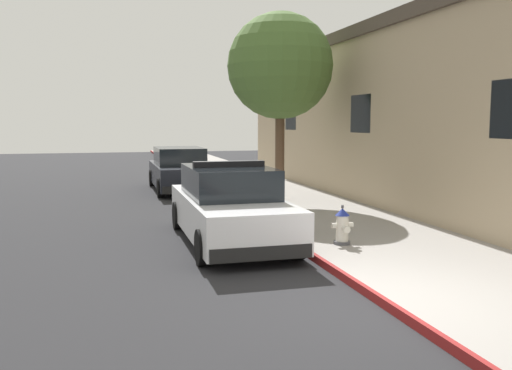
# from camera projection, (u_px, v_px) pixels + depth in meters

# --- Properties ---
(ground_plane) EXTENTS (31.58, 60.00, 0.20)m
(ground_plane) POSITION_uv_depth(u_px,v_px,m) (86.00, 211.00, 15.96)
(ground_plane) COLOR #232326
(sidewalk_pavement) EXTENTS (3.57, 60.00, 0.13)m
(sidewalk_pavement) POSITION_uv_depth(u_px,v_px,m) (283.00, 198.00, 17.50)
(sidewalk_pavement) COLOR gray
(sidewalk_pavement) RESTS_ON ground
(curb_painted_edge) EXTENTS (0.08, 60.00, 0.13)m
(curb_painted_edge) POSITION_uv_depth(u_px,v_px,m) (227.00, 200.00, 17.03)
(curb_painted_edge) COLOR maroon
(curb_painted_edge) RESTS_ON ground
(storefront_building) EXTENTS (6.46, 22.70, 5.30)m
(storefront_building) POSITION_uv_depth(u_px,v_px,m) (453.00, 116.00, 16.80)
(storefront_building) COLOR tan
(storefront_building) RESTS_ON ground
(police_cruiser) EXTENTS (1.94, 4.84, 1.68)m
(police_cruiser) POSITION_uv_depth(u_px,v_px,m) (230.00, 206.00, 11.37)
(police_cruiser) COLOR white
(police_cruiser) RESTS_ON ground
(parked_car_silver_ahead) EXTENTS (1.94, 4.84, 1.56)m
(parked_car_silver_ahead) POSITION_uv_depth(u_px,v_px,m) (180.00, 170.00, 19.97)
(parked_car_silver_ahead) COLOR black
(parked_car_silver_ahead) RESTS_ON ground
(fire_hydrant) EXTENTS (0.44, 0.40, 0.76)m
(fire_hydrant) POSITION_uv_depth(u_px,v_px,m) (342.00, 226.00, 10.60)
(fire_hydrant) COLOR #4C4C51
(fire_hydrant) RESTS_ON sidewalk_pavement
(street_tree) EXTENTS (3.13, 3.13, 5.56)m
(street_tree) POSITION_uv_depth(u_px,v_px,m) (280.00, 67.00, 16.24)
(street_tree) COLOR brown
(street_tree) RESTS_ON sidewalk_pavement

